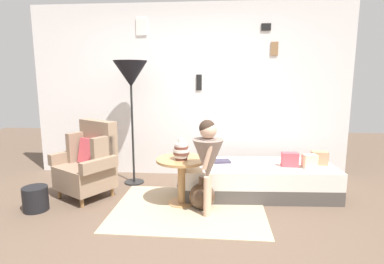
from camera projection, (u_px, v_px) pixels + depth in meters
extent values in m
plane|color=brown|center=(168.00, 233.00, 3.09)|extent=(12.00, 12.00, 0.00)
cube|color=silver|center=(188.00, 92.00, 4.77)|extent=(4.80, 0.10, 2.60)
cube|color=white|center=(141.00, 27.00, 4.61)|extent=(0.16, 0.02, 0.25)
cube|color=silver|center=(141.00, 27.00, 4.61)|extent=(0.12, 0.01, 0.19)
cube|color=black|center=(199.00, 82.00, 4.68)|extent=(0.08, 0.02, 0.23)
cube|color=#A2A29E|center=(199.00, 82.00, 4.67)|extent=(0.06, 0.01, 0.18)
cube|color=olive|center=(274.00, 49.00, 4.50)|extent=(0.10, 0.02, 0.19)
cube|color=silver|center=(274.00, 49.00, 4.49)|extent=(0.08, 0.01, 0.15)
cube|color=black|center=(266.00, 27.00, 4.46)|extent=(0.14, 0.02, 0.10)
cube|color=#9A9A8E|center=(266.00, 27.00, 4.45)|extent=(0.11, 0.01, 0.08)
cube|color=tan|center=(189.00, 208.00, 3.64)|extent=(1.75, 1.36, 0.01)
cylinder|color=olive|center=(60.00, 193.00, 3.96)|extent=(0.04, 0.04, 0.12)
cylinder|color=olive|center=(82.00, 202.00, 3.68)|extent=(0.04, 0.04, 0.12)
cylinder|color=olive|center=(90.00, 184.00, 4.31)|extent=(0.04, 0.04, 0.12)
cylinder|color=olive|center=(112.00, 191.00, 4.03)|extent=(0.04, 0.04, 0.12)
cube|color=#8C725B|center=(85.00, 177.00, 3.96)|extent=(0.80, 0.79, 0.30)
cube|color=#8C725B|center=(98.00, 141.00, 4.07)|extent=(0.58, 0.43, 0.55)
cube|color=#8C725B|center=(78.00, 146.00, 4.13)|extent=(0.23, 0.30, 0.39)
cube|color=#8C725B|center=(103.00, 152.00, 3.82)|extent=(0.23, 0.30, 0.39)
cube|color=#8C725B|center=(68.00, 156.00, 4.10)|extent=(0.34, 0.48, 0.14)
cube|color=#8C725B|center=(99.00, 165.00, 3.71)|extent=(0.34, 0.48, 0.14)
cube|color=#D64C56|center=(90.00, 152.00, 3.98)|extent=(0.39, 0.33, 0.33)
cube|color=#4C4742|center=(259.00, 187.00, 4.10)|extent=(1.94, 0.91, 0.18)
cube|color=silver|center=(259.00, 173.00, 4.06)|extent=(1.94, 0.91, 0.22)
cube|color=tan|center=(319.00, 158.00, 4.03)|extent=(0.21, 0.13, 0.17)
cube|color=beige|center=(310.00, 161.00, 3.88)|extent=(0.19, 0.15, 0.17)
cube|color=#D64C56|center=(290.00, 160.00, 3.94)|extent=(0.20, 0.12, 0.18)
cylinder|color=tan|center=(182.00, 203.00, 3.79)|extent=(0.34, 0.34, 0.02)
cylinder|color=tan|center=(182.00, 182.00, 3.75)|extent=(0.10, 0.10, 0.52)
cylinder|color=tan|center=(182.00, 160.00, 3.70)|extent=(0.61, 0.61, 0.03)
cylinder|color=brown|center=(181.00, 158.00, 3.65)|extent=(0.14, 0.14, 0.03)
cylinder|color=white|center=(181.00, 156.00, 3.64)|extent=(0.17, 0.17, 0.03)
cylinder|color=brown|center=(181.00, 153.00, 3.64)|extent=(0.19, 0.19, 0.03)
cylinder|color=white|center=(181.00, 150.00, 3.63)|extent=(0.19, 0.19, 0.03)
cylinder|color=brown|center=(181.00, 148.00, 3.63)|extent=(0.17, 0.17, 0.03)
cylinder|color=white|center=(181.00, 145.00, 3.62)|extent=(0.14, 0.14, 0.03)
cylinder|color=white|center=(181.00, 141.00, 3.61)|extent=(0.07, 0.07, 0.06)
cylinder|color=black|center=(134.00, 182.00, 4.54)|extent=(0.28, 0.28, 0.02)
cylinder|color=black|center=(132.00, 126.00, 4.40)|extent=(0.03, 0.03, 1.63)
cone|color=black|center=(131.00, 74.00, 4.27)|extent=(0.47, 0.47, 0.36)
cylinder|color=#D8AD8E|center=(207.00, 197.00, 3.40)|extent=(0.07, 0.07, 0.46)
cylinder|color=#D8AD8E|center=(208.00, 194.00, 3.49)|extent=(0.07, 0.07, 0.46)
cone|color=gray|center=(208.00, 159.00, 3.37)|extent=(0.34, 0.34, 0.43)
cylinder|color=gray|center=(208.00, 146.00, 3.35)|extent=(0.17, 0.17, 0.17)
cylinder|color=#D8AD8E|center=(208.00, 156.00, 3.24)|extent=(0.13, 0.07, 0.29)
cylinder|color=#D8AD8E|center=(212.00, 151.00, 3.47)|extent=(0.13, 0.07, 0.29)
sphere|color=#D8AD8E|center=(208.00, 130.00, 3.32)|extent=(0.19, 0.19, 0.19)
sphere|color=#38281E|center=(207.00, 128.00, 3.31)|extent=(0.18, 0.18, 0.18)
cube|color=#3C364C|center=(222.00, 161.00, 4.15)|extent=(0.25, 0.20, 0.03)
sphere|color=#473323|center=(202.00, 196.00, 3.62)|extent=(0.31, 0.31, 0.31)
cylinder|color=#473323|center=(202.00, 180.00, 3.59)|extent=(0.09, 0.09, 0.09)
cylinder|color=black|center=(35.00, 199.00, 3.58)|extent=(0.28, 0.28, 0.28)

